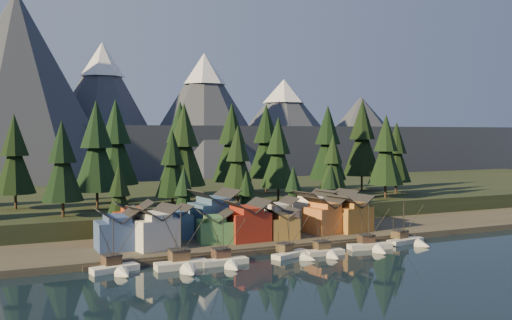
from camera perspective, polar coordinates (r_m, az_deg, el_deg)
name	(u,v)px	position (r m, az deg, el deg)	size (l,w,h in m)	color
ground	(305,268)	(113.83, 4.89, -10.68)	(500.00, 500.00, 0.00)	black
shore_strip	(229,232)	(149.09, -2.76, -7.18)	(400.00, 50.00, 1.50)	#3D382C
hillside	(174,202)	(195.59, -8.23, -4.18)	(420.00, 100.00, 6.00)	black
dock	(268,249)	(128.00, 1.21, -8.94)	(80.00, 4.00, 1.00)	#4D4437
mountain_ridge	(100,134)	(314.02, -15.38, 2.55)	(560.00, 190.00, 90.00)	#404452
boat_0	(117,261)	(112.09, -13.76, -9.80)	(9.61, 10.14, 11.29)	white
boat_1	(184,257)	(112.20, -7.24, -9.59)	(10.71, 11.68, 12.86)	silver
boat_2	(226,255)	(114.87, -3.00, -9.48)	(9.89, 10.78, 11.14)	white
boat_3	(295,249)	(122.16, 3.89, -8.87)	(9.96, 10.29, 10.12)	silver
boat_4	(327,246)	(124.66, 7.11, -8.56)	(8.84, 9.52, 10.42)	silver
boat_5	(372,241)	(132.41, 11.56, -7.92)	(10.71, 11.43, 11.19)	white
boat_6	(409,236)	(140.95, 15.08, -7.33)	(10.48, 11.12, 10.93)	beige
house_front_0	(117,228)	(125.98, -13.70, -6.60)	(8.84, 8.36, 8.79)	#374D82
house_front_1	(154,226)	(125.15, -10.21, -6.52)	(10.72, 10.46, 9.26)	silver
house_front_2	(215,226)	(130.55, -4.16, -6.56)	(8.66, 8.71, 7.30)	#407743
house_front_3	(246,219)	(132.62, -0.96, -5.92)	(9.53, 9.11, 9.40)	maroon
house_front_4	(281,222)	(135.87, 2.56, -6.26)	(7.42, 7.92, 6.99)	olive
house_front_5	(325,214)	(143.43, 6.91, -5.35)	(10.03, 9.40, 9.11)	#C36D32
house_front_6	(350,212)	(147.04, 9.41, -5.18)	(10.40, 10.00, 9.06)	#AE712C
house_back_0	(133,220)	(134.67, -12.18, -5.92)	(8.84, 8.52, 9.11)	#A43819
house_back_1	(174,221)	(135.27, -8.20, -6.10)	(8.15, 8.22, 7.98)	#3B598B
house_back_2	(214,211)	(140.58, -4.22, -5.10)	(11.41, 10.67, 10.97)	#375782
house_back_3	(278,214)	(143.27, 2.20, -5.43)	(8.69, 7.77, 8.68)	beige
house_back_4	(314,208)	(150.42, 5.85, -4.84)	(10.53, 10.25, 9.77)	silver
house_back_5	(337,207)	(154.38, 8.08, -4.70)	(9.51, 9.61, 9.57)	#945C34
tree_hill_1	(15,157)	(164.55, -22.98, 0.27)	(10.97, 10.97, 25.56)	#332319
tree_hill_2	(62,164)	(145.29, -18.80, -0.38)	(10.11, 10.11, 23.56)	#332319
tree_hill_3	(97,149)	(158.34, -15.66, 1.03)	(12.56, 12.56, 29.25)	#332319
tree_hill_4	(116,145)	(174.47, -13.83, 1.44)	(13.14, 13.14, 30.60)	#332319
tree_hill_5	(172,166)	(152.68, -8.36, -0.59)	(9.15, 9.15, 21.32)	#332319
tree_hill_6	(184,148)	(169.16, -7.19, 1.21)	(12.55, 12.55, 29.23)	#332319
tree_hill_7	(238,162)	(156.77, -1.83, -0.23)	(9.68, 9.68, 22.56)	#332319
tree_hill_8	(232,146)	(181.84, -2.43, 1.45)	(12.85, 12.85, 29.93)	#332319
tree_hill_9	(278,155)	(169.76, 2.24, 0.50)	(10.84, 10.84, 25.25)	#332319
tree_hill_10	(266,144)	(195.64, 1.03, 1.60)	(13.03, 13.03, 30.35)	#332319
tree_hill_11	(333,164)	(173.45, 7.71, -0.43)	(8.59, 8.59, 20.01)	#332319
tree_hill_12	(328,146)	(191.05, 7.18, 1.45)	(12.74, 12.74, 29.67)	#332319
tree_hill_13	(386,152)	(181.96, 12.85, 0.75)	(11.27, 11.27, 26.26)	#332319
tree_hill_14	(362,141)	(205.96, 10.57, 1.92)	(13.89, 13.89, 32.35)	#332319
tree_hill_15	(180,144)	(186.56, -7.58, 1.61)	(13.23, 13.23, 30.82)	#332319
tree_hill_17	(396,154)	(197.25, 13.85, 0.55)	(10.38, 10.38, 24.17)	#332319
tree_shore_0	(119,197)	(139.75, -13.51, -3.59)	(7.62, 7.62, 17.75)	#332319
tree_shore_1	(184,196)	(143.73, -7.22, -3.62)	(7.12, 7.12, 16.58)	#332319
tree_shore_2	(246,197)	(149.74, -0.99, -3.67)	(6.45, 6.45, 15.02)	#332319
tree_shore_3	(293,192)	(155.79, 3.74, -3.24)	(6.85, 6.85, 15.95)	#332319
tree_shore_4	(331,189)	(161.78, 7.49, -2.94)	(7.07, 7.07, 16.48)	#332319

